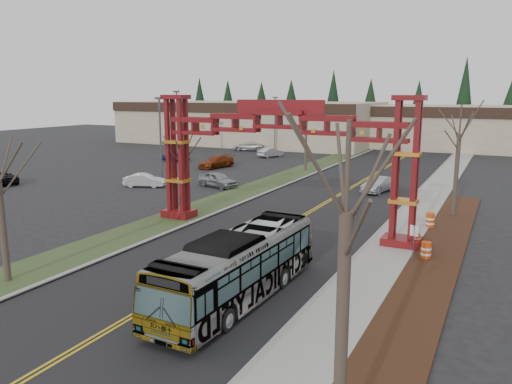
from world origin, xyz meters
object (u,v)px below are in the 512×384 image
Objects in this scene: parked_car_mid_a at (216,162)px; barrel_mid at (416,241)px; bare_tree_median_mid at (183,151)px; light_pole_near at (160,134)px; parked_car_near_c at (1,177)px; bare_tree_right_far at (459,135)px; street_sign at (414,236)px; transit_bus at (239,267)px; bare_tree_right_near at (346,214)px; light_pole_far at (275,120)px; parked_car_far_b at (248,146)px; barrel_south at (426,251)px; parked_car_mid_b at (176,157)px; silver_sedan at (378,185)px; parked_car_near_a at (218,180)px; light_pole_mid at (177,119)px; bare_tree_median_far at (306,122)px; parked_car_far_a at (271,152)px; retail_building_east at (487,127)px; barrel_north at (430,221)px; parked_car_near_b at (144,180)px; retail_building_west at (250,122)px; gateway_arch at (279,141)px.

parked_car_mid_a is 5.63× the size of barrel_mid.
light_pole_near is at bearing 133.90° from bare_tree_median_mid.
bare_tree_right_far is (42.34, 5.96, 5.40)m from parked_car_near_c.
light_pole_near is 30.19m from street_sign.
transit_bus is at bearing -46.39° from light_pole_near.
light_pole_far reaches higher than bare_tree_right_near.
parked_car_far_b is 54.81m from barrel_south.
parked_car_mid_b is at bearing 141.57° from street_sign.
parked_car_near_a is at bearing -152.53° from silver_sedan.
barrel_mid is at bearing -97.32° from bare_tree_right_far.
parked_car_near_a is at bearing -45.86° from light_pole_mid.
transit_bus is 1.39× the size of bare_tree_median_far.
light_pole_near reaches higher than parked_car_far_a.
light_pole_far is (-29.59, 32.81, -1.14)m from bare_tree_right_far.
light_pole_near is at bearing -118.39° from retail_building_east.
light_pole_far reaches higher than barrel_south.
barrel_north is at bearing -52.46° from light_pole_far.
barrel_mid is (27.10, -8.58, -0.20)m from parked_car_near_b.
parked_car_far_a reaches higher than barrel_mid.
transit_bus is at bearing -66.98° from light_pole_far.
street_sign reaches higher than silver_sedan.
light_pole_mid is at bearing 142.02° from barrel_mid.
parked_car_far_b is at bearing 128.41° from barrel_mid.
retail_building_east is at bearing 90.00° from bare_tree_right_far.
bare_tree_right_near is (27.16, -54.18, 5.62)m from parked_car_far_a.
retail_building_east is 64.71m from street_sign.
retail_building_west is at bearing 128.57° from barrel_north.
parked_car_mid_b is 41.11m from barrel_north.
barrel_north is (28.52, -37.10, -4.40)m from light_pole_far.
bare_tree_right_near is at bearing -67.89° from bare_tree_median_far.
parked_car_far_a is 45.94m from barrel_south.
parked_car_mid_b is 43.71m from barrel_mid.
retail_building_east reaches higher than parked_car_near_a.
transit_bus is at bearing 87.02° from parked_car_near_c.
barrel_mid is (5.74, 11.21, -1.07)m from transit_bus.
retail_building_west is 4.21× the size of transit_bus.
silver_sedan is 15.24m from parked_car_near_a.
silver_sedan reaches higher than parked_car_far_a.
bare_tree_right_far is 7.09m from barrel_north.
retail_building_west is at bearing -168.69° from retail_building_east.
street_sign reaches higher than barrel_north.
street_sign reaches higher than parked_car_mid_a.
parked_car_near_c is 0.59× the size of bare_tree_right_far.
street_sign is at bearing -108.13° from parked_car_near_a.
light_pole_mid reaches higher than bare_tree_median_far.
street_sign reaches higher than parked_car_near_a.
parked_car_mid_a is at bearing 103.67° from parked_car_far_a.
bare_tree_right_far is 44.46m from light_pole_mid.
light_pole_far is (-19.59, 42.24, -1.05)m from gateway_arch.
bare_tree_right_near is at bearing -90.00° from retail_building_east.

